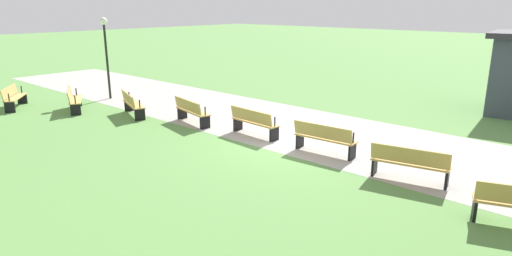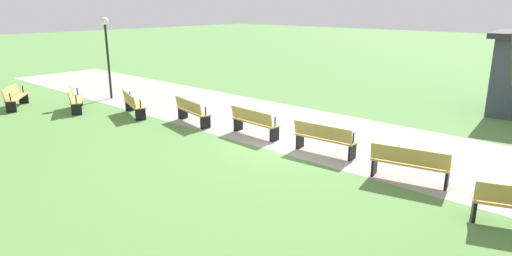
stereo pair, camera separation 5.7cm
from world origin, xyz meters
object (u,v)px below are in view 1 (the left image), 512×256
(bench_0, at_px, (14,97))
(bench_2, at_px, (132,104))
(bench_5, at_px, (324,138))
(bench_6, at_px, (410,163))
(bench_3, at_px, (191,111))
(bench_1, at_px, (74,99))
(bench_4, at_px, (254,122))
(lamp_post, at_px, (105,42))

(bench_0, xyz_separation_m, bench_2, (4.68, 2.48, 0.00))
(bench_5, distance_m, bench_6, 2.66)
(bench_3, distance_m, bench_6, 7.92)
(bench_0, height_order, bench_1, same)
(bench_3, height_order, bench_6, same)
(bench_3, bearing_deg, bench_4, 20.00)
(lamp_post, bearing_deg, bench_2, -17.86)
(bench_4, bearing_deg, bench_3, -168.02)
(bench_1, height_order, bench_4, same)
(bench_0, relative_size, bench_6, 0.93)
(bench_1, bearing_deg, bench_5, 40.03)
(bench_6, bearing_deg, bench_3, 167.97)
(bench_2, bearing_deg, lamp_post, -177.80)
(bench_3, bearing_deg, bench_6, 12.03)
(bench_1, xyz_separation_m, lamp_post, (-1.09, 2.21, 2.03))
(bench_4, xyz_separation_m, lamp_post, (-8.70, 0.04, 2.03))
(bench_0, height_order, bench_6, same)
(bench_0, xyz_separation_m, bench_5, (12.53, 3.58, 0.00))
(bench_3, relative_size, bench_4, 1.02)
(bench_3, height_order, bench_4, same)
(bench_1, height_order, bench_5, same)
(bench_2, bearing_deg, bench_0, -132.04)
(bench_1, distance_m, bench_6, 13.03)
(bench_5, bearing_deg, bench_1, -172.06)
(bench_4, distance_m, bench_5, 2.66)
(lamp_post, bearing_deg, bench_5, -0.18)
(bench_1, bearing_deg, bench_3, 48.00)
(bench_2, relative_size, bench_5, 1.01)
(bench_2, xyz_separation_m, bench_5, (7.85, 1.10, 0.00))
(bench_5, bearing_deg, lamp_post, 175.81)
(bench_1, distance_m, bench_3, 5.30)
(bench_2, distance_m, bench_4, 5.30)
(bench_1, bearing_deg, bench_2, 51.99)
(bench_0, relative_size, bench_3, 0.93)
(bench_2, xyz_separation_m, bench_6, (10.48, 0.73, 0.00))
(bench_6, distance_m, lamp_post, 14.15)
(bench_0, xyz_separation_m, bench_6, (15.16, 3.21, 0.00))
(bench_2, bearing_deg, bench_6, 24.04)
(bench_2, height_order, bench_4, same)
(bench_3, xyz_separation_m, bench_5, (5.29, 0.37, 0.00))
(bench_4, height_order, lamp_post, lamp_post)
(bench_6, bearing_deg, bench_0, 179.92)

